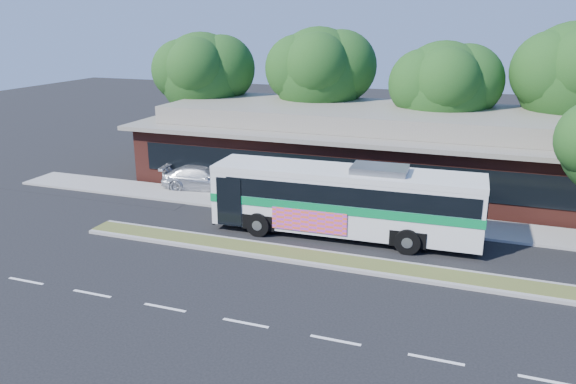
{
  "coord_description": "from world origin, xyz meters",
  "views": [
    {
      "loc": [
        3.74,
        -19.65,
        9.39
      ],
      "look_at": [
        -4.4,
        2.92,
        2.0
      ],
      "focal_mm": 35.0,
      "sensor_mm": 36.0,
      "label": 1
    }
  ],
  "objects": [
    {
      "name": "plaza_building",
      "position": [
        0.0,
        12.99,
        2.13
      ],
      "size": [
        33.2,
        11.2,
        4.45
      ],
      "color": "#53211A",
      "rests_on": "ground"
    },
    {
      "name": "sedan",
      "position": [
        -11.3,
        7.8,
        0.7
      ],
      "size": [
        5.04,
        2.64,
        1.39
      ],
      "primitive_type": "imported",
      "rotation": [
        0.0,
        0.0,
        1.72
      ],
      "color": "silver",
      "rests_on": "ground"
    },
    {
      "name": "tree_bg_c",
      "position": [
        1.4,
        15.13,
        5.59
      ],
      "size": [
        6.24,
        5.6,
        8.26
      ],
      "color": "black",
      "rests_on": "ground"
    },
    {
      "name": "parking_lot",
      "position": [
        -18.0,
        10.0,
        0.01
      ],
      "size": [
        14.0,
        12.0,
        0.01
      ],
      "primitive_type": "cube",
      "color": "black",
      "rests_on": "ground"
    },
    {
      "name": "ground",
      "position": [
        0.0,
        0.0,
        0.0
      ],
      "size": [
        120.0,
        120.0,
        0.0
      ],
      "primitive_type": "plane",
      "color": "black",
      "rests_on": "ground"
    },
    {
      "name": "tree_bg_a",
      "position": [
        -14.58,
        15.14,
        5.87
      ],
      "size": [
        6.47,
        5.8,
        8.63
      ],
      "color": "black",
      "rests_on": "ground"
    },
    {
      "name": "tree_bg_b",
      "position": [
        -6.57,
        16.14,
        6.14
      ],
      "size": [
        6.69,
        6.0,
        9.0
      ],
      "color": "black",
      "rests_on": "ground"
    },
    {
      "name": "transit_bus",
      "position": [
        -1.89,
        3.6,
        1.87
      ],
      "size": [
        12.07,
        3.1,
        3.36
      ],
      "rotation": [
        0.0,
        0.0,
        0.03
      ],
      "color": "silver",
      "rests_on": "ground"
    },
    {
      "name": "sidewalk",
      "position": [
        0.0,
        6.4,
        0.06
      ],
      "size": [
        44.0,
        2.6,
        0.12
      ],
      "primitive_type": "cube",
      "color": "gray",
      "rests_on": "ground"
    },
    {
      "name": "median_strip",
      "position": [
        0.0,
        0.6,
        0.07
      ],
      "size": [
        26.0,
        1.1,
        0.15
      ],
      "primitive_type": "cube",
      "color": "#445423",
      "rests_on": "ground"
    }
  ]
}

